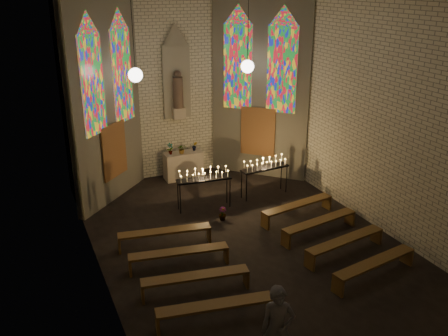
{
  "coord_description": "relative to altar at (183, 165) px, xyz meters",
  "views": [
    {
      "loc": [
        -5.51,
        -10.87,
        7.02
      ],
      "look_at": [
        -0.13,
        1.42,
        1.84
      ],
      "focal_mm": 40.0,
      "sensor_mm": 36.0,
      "label": 1
    }
  ],
  "objects": [
    {
      "name": "pew_left_0",
      "position": [
        -2.13,
        -4.52,
        -0.1
      ],
      "size": [
        2.57,
        0.77,
        0.49
      ],
      "rotation": [
        0.0,
        0.0,
        -0.16
      ],
      "color": "#523717",
      "rests_on": "ground"
    },
    {
      "name": "pew_right_1",
      "position": [
        2.13,
        -5.72,
        -0.1
      ],
      "size": [
        2.57,
        0.77,
        0.49
      ],
      "rotation": [
        0.0,
        0.0,
        0.16
      ],
      "color": "#523717",
      "rests_on": "ground"
    },
    {
      "name": "pew_left_2",
      "position": [
        -2.13,
        -6.92,
        -0.1
      ],
      "size": [
        2.57,
        0.77,
        0.49
      ],
      "rotation": [
        0.0,
        0.0,
        -0.16
      ],
      "color": "#523717",
      "rests_on": "ground"
    },
    {
      "name": "flower_vase_right",
      "position": [
        0.48,
        0.05,
        0.67
      ],
      "size": [
        0.21,
        0.18,
        0.34
      ],
      "primitive_type": "imported",
      "rotation": [
        0.0,
        0.0,
        -0.17
      ],
      "color": "#4C723F",
      "rests_on": "altar"
    },
    {
      "name": "visitor",
      "position": [
        -1.56,
        -9.79,
        0.39
      ],
      "size": [
        0.76,
        0.64,
        1.77
      ],
      "primitive_type": "imported",
      "rotation": [
        0.0,
        0.0,
        -0.39
      ],
      "color": "#494852",
      "rests_on": "ground"
    },
    {
      "name": "floor",
      "position": [
        0.0,
        -5.45,
        -0.5
      ],
      "size": [
        12.0,
        12.0,
        0.0
      ],
      "primitive_type": "plane",
      "color": "black",
      "rests_on": "ground"
    },
    {
      "name": "pew_right_2",
      "position": [
        2.13,
        -6.92,
        -0.1
      ],
      "size": [
        2.57,
        0.77,
        0.49
      ],
      "rotation": [
        0.0,
        0.0,
        0.16
      ],
      "color": "#523717",
      "rests_on": "ground"
    },
    {
      "name": "pew_right_3",
      "position": [
        2.13,
        -8.12,
        -0.1
      ],
      "size": [
        2.57,
        0.77,
        0.49
      ],
      "rotation": [
        0.0,
        0.0,
        0.16
      ],
      "color": "#523717",
      "rests_on": "ground"
    },
    {
      "name": "room",
      "position": [
        -0.0,
        -2.08,
        3.22
      ],
      "size": [
        8.22,
        12.43,
        7.0
      ],
      "color": "beige",
      "rests_on": "ground"
    },
    {
      "name": "votive_stand_left",
      "position": [
        -0.24,
        -2.7,
        0.6
      ],
      "size": [
        1.78,
        0.6,
        1.28
      ],
      "rotation": [
        0.0,
        0.0,
        -0.11
      ],
      "color": "black",
      "rests_on": "ground"
    },
    {
      "name": "altar",
      "position": [
        0.0,
        0.0,
        0.0
      ],
      "size": [
        1.4,
        0.6,
        1.0
      ],
      "primitive_type": "cube",
      "color": "#B0A38F",
      "rests_on": "ground"
    },
    {
      "name": "pew_left_3",
      "position": [
        -2.13,
        -8.12,
        -0.1
      ],
      "size": [
        2.57,
        0.77,
        0.49
      ],
      "rotation": [
        0.0,
        0.0,
        -0.16
      ],
      "color": "#523717",
      "rests_on": "ground"
    },
    {
      "name": "votive_stand_right",
      "position": [
        2.01,
        -2.56,
        0.58
      ],
      "size": [
        1.74,
        0.55,
        1.26
      ],
      "rotation": [
        0.0,
        0.0,
        0.08
      ],
      "color": "black",
      "rests_on": "ground"
    },
    {
      "name": "flower_vase_left",
      "position": [
        -0.48,
        -0.01,
        0.72
      ],
      "size": [
        0.25,
        0.2,
        0.43
      ],
      "primitive_type": "imported",
      "rotation": [
        0.0,
        0.0,
        0.2
      ],
      "color": "#4C723F",
      "rests_on": "altar"
    },
    {
      "name": "pew_right_0",
      "position": [
        2.13,
        -4.52,
        -0.1
      ],
      "size": [
        2.57,
        0.77,
        0.49
      ],
      "rotation": [
        0.0,
        0.0,
        0.16
      ],
      "color": "#523717",
      "rests_on": "ground"
    },
    {
      "name": "aisle_flower_pot",
      "position": [
        -0.04,
        -3.71,
        -0.29
      ],
      "size": [
        0.23,
        0.23,
        0.41
      ],
      "primitive_type": "imported",
      "rotation": [
        0.0,
        0.0,
        -0.01
      ],
      "color": "#4C723F",
      "rests_on": "ground"
    },
    {
      "name": "pew_left_1",
      "position": [
        -2.13,
        -5.72,
        -0.1
      ],
      "size": [
        2.57,
        0.77,
        0.49
      ],
      "rotation": [
        0.0,
        0.0,
        -0.16
      ],
      "color": "#523717",
      "rests_on": "ground"
    },
    {
      "name": "flower_vase_center",
      "position": [
        -0.07,
        -0.09,
        0.68
      ],
      "size": [
        0.37,
        0.34,
        0.35
      ],
      "primitive_type": "imported",
      "rotation": [
        0.0,
        0.0,
        -0.23
      ],
      "color": "#4C723F",
      "rests_on": "altar"
    }
  ]
}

